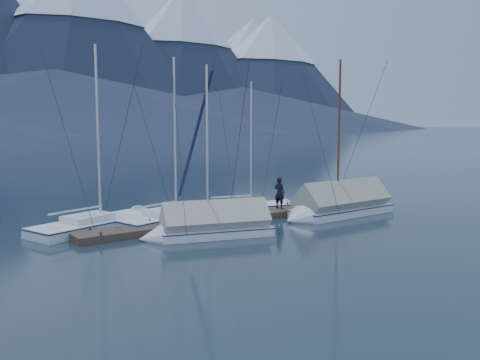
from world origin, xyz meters
The scene contains 9 objects.
ground centered at (0.00, 0.00, 0.00)m, with size 1000.00×1000.00×0.00m, color black.
dock centered at (0.00, 2.00, 0.11)m, with size 18.00×1.50×0.54m.
mooring_posts centered at (-0.50, 2.00, 0.35)m, with size 15.12×1.52×0.35m.
sailboat_open_left centered at (-6.36, 4.59, 0.17)m, with size 7.79×4.41×9.93m.
sailboat_open_mid centered at (-2.43, 3.96, 0.17)m, with size 7.47×3.85×9.50m.
sailboat_open_right centered at (2.65, 3.89, 0.15)m, with size 6.59×3.30×8.39m.
sailboat_covered_near centered at (5.20, -0.04, 0.48)m, with size 7.51×3.22×9.68m.
sailboat_covered_far centered at (-3.63, -0.30, 0.42)m, with size 6.42×3.53×8.63m.
person centered at (2.94, 2.20, 1.24)m, with size 0.66×0.43×1.81m, color black.
Camera 1 is at (-15.73, -19.97, 5.28)m, focal length 38.00 mm.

